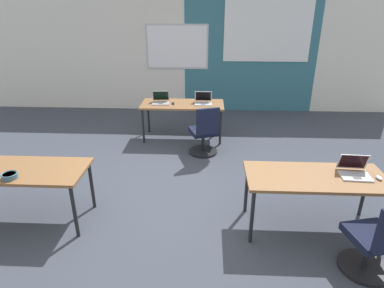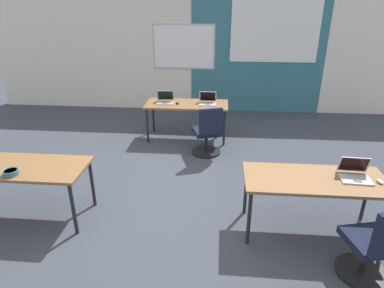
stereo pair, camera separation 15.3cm
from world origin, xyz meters
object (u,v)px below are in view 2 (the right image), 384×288
desk_near_right (315,183)px  chair_far_right (207,135)px  laptop_far_left (165,100)px  desk_near_left (21,170)px  chair_near_right_end (374,249)px  laptop_near_right_end (355,174)px  mouse_near_right_end (380,181)px  mouse_far_left (177,103)px  desk_far_center (187,106)px  laptop_far_right (208,101)px  snack_bowl (11,172)px

desk_near_right → chair_far_right: size_ratio=1.74×
chair_far_right → laptop_far_left: (-0.87, 0.77, 0.39)m
desk_near_left → chair_far_right: size_ratio=1.74×
chair_near_right_end → laptop_near_right_end: bearing=-105.2°
chair_far_right → laptop_near_right_end: laptop_near_right_end is taller
desk_near_left → mouse_near_right_end: (4.18, -0.04, 0.08)m
mouse_far_left → laptop_near_right_end: size_ratio=0.32×
mouse_far_left → laptop_near_right_end: bearing=-48.8°
desk_far_center → mouse_near_right_end: 3.74m
desk_far_center → chair_far_right: size_ratio=1.74×
laptop_far_right → chair_near_right_end: 3.98m
chair_far_right → desk_near_right: bearing=103.8°
chair_far_right → laptop_far_left: laptop_far_left is taller
chair_near_right_end → laptop_far_left: bearing=-67.0°
desk_far_center → chair_far_right: bearing=-59.8°
chair_far_right → mouse_far_left: size_ratio=8.32×
desk_near_left → laptop_far_right: laptop_far_right is taller
snack_bowl → mouse_far_left: bearing=62.6°
desk_far_center → desk_near_right: bearing=-58.0°
laptop_far_left → mouse_far_left: 0.26m
desk_far_center → laptop_far_left: size_ratio=4.52×
laptop_far_left → snack_bowl: 3.30m
desk_far_center → mouse_far_left: 0.20m
laptop_far_right → mouse_far_left: bearing=-174.2°
desk_near_right → chair_near_right_end: chair_near_right_end is taller
desk_near_right → laptop_far_right: 3.12m
mouse_far_left → chair_near_right_end: (2.34, -3.48, -0.36)m
desk_near_right → laptop_far_left: size_ratio=4.52×
laptop_near_right_end → desk_near_left: bearing=-175.9°
chair_far_right → mouse_near_right_end: chair_far_right is taller
desk_near_left → laptop_far_left: bearing=64.8°
laptop_far_right → chair_far_right: bearing=-87.3°
laptop_far_left → laptop_far_right: bearing=-4.5°
desk_far_center → laptop_far_right: (0.40, 0.01, 0.11)m
mouse_far_left → snack_bowl: (-1.55, -2.98, 0.02)m
mouse_far_left → laptop_near_right_end: laptop_near_right_end is taller
chair_far_right → laptop_near_right_end: size_ratio=2.64×
desk_far_center → mouse_near_right_end: (2.43, -2.84, 0.08)m
laptop_far_left → laptop_near_right_end: 3.81m
mouse_far_left → mouse_near_right_end: size_ratio=1.05×
laptop_near_right_end → desk_far_center: bearing=131.9°
laptop_far_left → mouse_near_right_end: size_ratio=3.37×
desk_far_center → mouse_far_left: (-0.18, -0.05, 0.08)m
desk_far_center → laptop_far_left: laptop_far_left is taller
desk_near_right → mouse_far_left: bearing=125.0°
mouse_far_left → snack_bowl: size_ratio=0.62×
laptop_far_left → mouse_near_right_end: (2.86, -2.85, -0.03)m
laptop_far_right → chair_far_right: size_ratio=0.36×
mouse_far_left → mouse_near_right_end: same height
desk_near_right → laptop_far_right: bearing=115.6°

